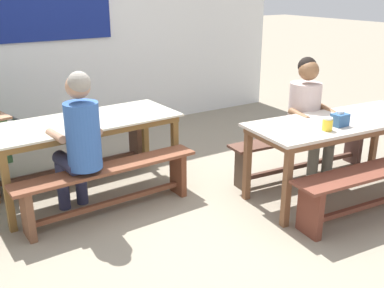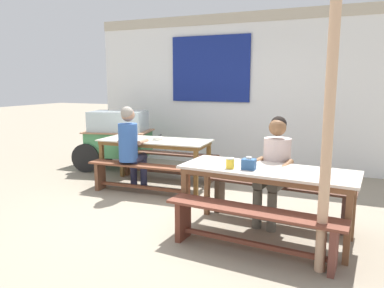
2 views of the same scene
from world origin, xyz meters
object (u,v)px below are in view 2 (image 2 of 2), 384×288
at_px(dining_table_near, 267,175).
at_px(bench_far_back, 168,161).
at_px(bench_near_back, 278,196).
at_px(person_right_near_table, 275,163).
at_px(bench_near_front, 251,224).
at_px(condiment_jar, 230,163).
at_px(dining_table_far, 155,144).
at_px(soup_bowl, 157,138).
at_px(bench_far_front, 141,174).
at_px(wooden_support_post, 327,142).
at_px(food_cart, 118,135).
at_px(tissue_box, 249,164).
at_px(person_left_back_turned, 130,144).

distance_m(dining_table_near, bench_far_back, 2.81).
xyz_separation_m(bench_near_back, person_right_near_table, (-0.04, -0.06, 0.43)).
height_order(dining_table_near, bench_near_front, dining_table_near).
distance_m(bench_near_front, condiment_jar, 0.70).
xyz_separation_m(dining_table_far, soup_bowl, (0.05, 0.00, 0.10)).
bearing_deg(bench_near_back, bench_far_front, 171.78).
distance_m(dining_table_near, bench_far_front, 2.25).
relative_size(bench_far_front, bench_near_front, 0.95).
bearing_deg(bench_near_front, soup_bowl, 137.77).
xyz_separation_m(condiment_jar, wooden_support_post, (0.99, -0.44, 0.36)).
relative_size(dining_table_far, food_cart, 1.07).
relative_size(bench_far_back, person_right_near_table, 1.42).
bearing_deg(bench_near_back, wooden_support_post, -62.46).
bearing_deg(tissue_box, food_cart, 144.90).
height_order(person_right_near_table, wooden_support_post, wooden_support_post).
distance_m(bench_far_back, condiment_jar, 2.67).
height_order(person_right_near_table, tissue_box, person_right_near_table).
height_order(bench_far_back, bench_near_back, same).
xyz_separation_m(bench_far_back, food_cart, (-1.23, 0.29, 0.35)).
height_order(bench_far_back, soup_bowl, soup_bowl).
bearing_deg(dining_table_far, food_cart, 147.64).
bearing_deg(dining_table_far, bench_near_back, -20.77).
relative_size(bench_near_front, person_right_near_table, 1.39).
height_order(food_cart, person_right_near_table, person_right_near_table).
distance_m(dining_table_near, wooden_support_post, 0.99).
bearing_deg(bench_near_back, condiment_jar, -122.86).
distance_m(tissue_box, wooden_support_post, 0.99).
bearing_deg(bench_far_front, person_right_near_table, -10.11).
height_order(dining_table_near, wooden_support_post, wooden_support_post).
height_order(person_right_near_table, condiment_jar, person_right_near_table).
distance_m(bench_far_back, person_left_back_turned, 1.05).
distance_m(person_left_back_turned, tissue_box, 2.33).
relative_size(dining_table_far, person_left_back_turned, 1.37).
height_order(dining_table_far, condiment_jar, condiment_jar).
xyz_separation_m(dining_table_far, person_left_back_turned, (-0.19, -0.44, 0.06)).
relative_size(dining_table_far, person_right_near_table, 1.41).
distance_m(bench_near_back, food_cart, 3.76).
xyz_separation_m(food_cart, tissue_box, (3.16, -2.22, 0.16)).
relative_size(bench_near_front, tissue_box, 12.50).
xyz_separation_m(person_right_near_table, tissue_box, (-0.18, -0.56, 0.09)).
bearing_deg(bench_near_front, condiment_jar, 133.51).
height_order(dining_table_far, bench_near_back, dining_table_far).
bearing_deg(tissue_box, dining_table_near, 33.84).
height_order(soup_bowl, wooden_support_post, wooden_support_post).
bearing_deg(dining_table_near, bench_near_front, -95.10).
xyz_separation_m(condiment_jar, soup_bowl, (-1.66, 1.46, -0.03)).
bearing_deg(person_left_back_turned, food_cart, 130.67).
xyz_separation_m(dining_table_near, condiment_jar, (-0.38, -0.15, 0.13)).
xyz_separation_m(bench_near_front, wooden_support_post, (0.66, -0.09, 0.87)).
distance_m(dining_table_far, dining_table_near, 2.47).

